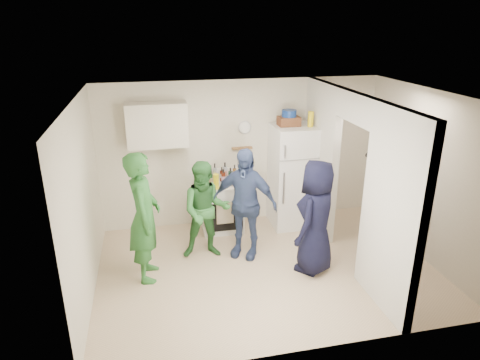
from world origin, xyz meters
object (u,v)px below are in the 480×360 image
at_px(person_navy, 316,217).
at_px(yellow_cup_stack_top, 311,119).
at_px(fridge, 293,176).
at_px(person_green_left, 144,217).
at_px(person_nook, 383,197).
at_px(stove, 222,207).
at_px(blue_bowl, 289,113).
at_px(wicker_basket, 289,121).
at_px(person_green_center, 206,211).
at_px(person_denim, 244,203).

bearing_deg(person_navy, yellow_cup_stack_top, -150.64).
bearing_deg(person_navy, fridge, -141.53).
relative_size(person_green_left, person_nook, 1.04).
bearing_deg(person_green_left, stove, -41.88).
bearing_deg(blue_bowl, person_navy, -92.78).
relative_size(stove, blue_bowl, 3.50).
bearing_deg(stove, wicker_basket, 1.00).
bearing_deg(stove, person_nook, -27.11).
bearing_deg(stove, blue_bowl, 1.00).
distance_m(person_green_center, person_navy, 1.61).
height_order(wicker_basket, person_navy, wicker_basket).
xyz_separation_m(person_denim, person_nook, (2.10, -0.26, 0.02)).
bearing_deg(stove, fridge, -1.38).
relative_size(wicker_basket, person_green_left, 0.19).
relative_size(blue_bowl, yellow_cup_stack_top, 0.96).
relative_size(yellow_cup_stack_top, person_green_left, 0.14).
bearing_deg(person_nook, stove, -99.78).
xyz_separation_m(blue_bowl, person_nook, (1.14, -1.19, -1.09)).
bearing_deg(fridge, person_nook, -47.66).
bearing_deg(stove, person_navy, -54.94).
distance_m(yellow_cup_stack_top, person_green_center, 2.28).
bearing_deg(wicker_basket, fridge, -26.57).
bearing_deg(yellow_cup_stack_top, stove, 174.94).
relative_size(fridge, wicker_basket, 5.04).
xyz_separation_m(wicker_basket, person_green_center, (-1.52, -0.85, -1.09)).
bearing_deg(fridge, person_navy, -96.67).
bearing_deg(person_nook, yellow_cup_stack_top, -124.46).
bearing_deg(fridge, person_denim, -140.34).
distance_m(blue_bowl, person_nook, 1.98).
xyz_separation_m(fridge, wicker_basket, (-0.10, 0.05, 0.96)).
height_order(blue_bowl, yellow_cup_stack_top, blue_bowl).
bearing_deg(yellow_cup_stack_top, blue_bowl, 154.89).
bearing_deg(person_denim, blue_bowl, 75.26).
bearing_deg(blue_bowl, wicker_basket, 0.00).
distance_m(person_green_center, person_nook, 2.69).
distance_m(wicker_basket, person_green_left, 2.86).
distance_m(blue_bowl, person_navy, 1.93).
height_order(stove, person_nook, person_nook).
distance_m(person_green_left, person_navy, 2.36).
bearing_deg(person_navy, person_green_left, -52.60).
xyz_separation_m(yellow_cup_stack_top, person_denim, (-1.28, -0.78, -1.04)).
height_order(wicker_basket, blue_bowl, blue_bowl).
relative_size(person_green_center, person_denim, 0.89).
bearing_deg(person_green_left, yellow_cup_stack_top, -64.09).
xyz_separation_m(person_denim, person_navy, (0.88, -0.62, -0.03)).
relative_size(stove, person_navy, 0.51).
bearing_deg(person_green_center, wicker_basket, 35.28).
bearing_deg(person_green_left, wicker_basket, -58.64).
bearing_deg(yellow_cup_stack_top, person_denim, -148.68).
height_order(yellow_cup_stack_top, person_navy, yellow_cup_stack_top).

